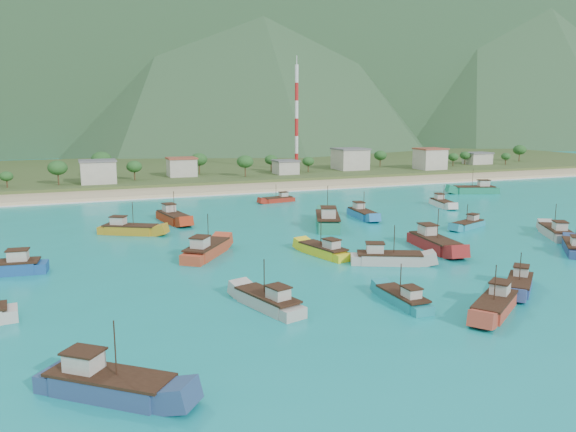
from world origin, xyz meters
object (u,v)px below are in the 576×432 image
object	(u,v)px
boat_25	(442,204)
boat_27	(575,248)
boat_10	(324,251)
boat_16	(434,244)
boat_11	(495,306)
boat_23	(388,259)
boat_3	(129,230)
boat_21	(268,302)
boat_19	(555,233)
boat_26	(519,285)
boat_8	(362,214)
boat_4	(328,221)
boat_22	(3,269)
boat_6	(468,225)
radio_tower	(297,118)
boat_13	(278,200)
boat_7	(108,386)
boat_18	(403,300)
boat_2	(173,218)
boat_24	(475,190)
boat_20	(206,251)

from	to	relation	value
boat_25	boat_27	size ratio (longest dim) A/B	1.04
boat_10	boat_16	world-z (taller)	boat_16
boat_11	boat_27	size ratio (longest dim) A/B	1.05
boat_23	boat_11	bearing A→B (deg)	25.68
boat_3	boat_21	bearing A→B (deg)	42.28
boat_19	boat_26	bearing A→B (deg)	-113.72
boat_8	boat_4	bearing A→B (deg)	35.99
boat_21	boat_22	world-z (taller)	boat_22
boat_19	boat_26	size ratio (longest dim) A/B	1.26
boat_6	boat_16	size ratio (longest dim) A/B	0.71
radio_tower	boat_3	size ratio (longest dim) A/B	3.37
boat_13	boat_26	xyz separation A→B (m)	(3.02, -76.72, 0.08)
boat_3	boat_7	distance (m)	60.96
boat_16	boat_18	world-z (taller)	boat_16
boat_6	boat_2	bearing A→B (deg)	40.72
boat_26	boat_6	bearing A→B (deg)	-72.24
boat_7	boat_18	bearing A→B (deg)	146.07
boat_10	boat_18	distance (m)	23.64
boat_4	boat_8	xyz separation A→B (m)	(11.03, 6.36, -0.41)
boat_22	boat_24	distance (m)	119.62
boat_7	boat_22	world-z (taller)	boat_7
boat_11	boat_22	xyz separation A→B (m)	(-51.59, 36.19, 0.10)
boat_2	boat_23	world-z (taller)	boat_2
boat_13	boat_22	bearing A→B (deg)	119.75
radio_tower	boat_24	world-z (taller)	radio_tower
boat_3	boat_16	distance (m)	53.38
boat_23	boat_18	bearing A→B (deg)	-0.99
boat_19	boat_23	xyz separation A→B (m)	(-37.16, -4.90, -0.01)
boat_10	boat_24	bearing A→B (deg)	20.69
boat_16	boat_2	bearing A→B (deg)	-41.15
boat_26	boat_20	bearing A→B (deg)	4.45
boat_3	boat_6	size ratio (longest dim) A/B	1.22
boat_22	boat_25	distance (m)	93.98
boat_2	boat_18	world-z (taller)	boat_2
boat_11	boat_13	distance (m)	82.12
boat_19	boat_16	bearing A→B (deg)	-151.06
boat_6	boat_26	bearing A→B (deg)	128.01
boat_20	boat_25	distance (m)	67.76
boat_11	boat_21	bearing A→B (deg)	30.22
boat_2	boat_7	world-z (taller)	boat_2
boat_7	boat_16	bearing A→B (deg)	160.04
boat_4	boat_10	world-z (taller)	boat_4
boat_11	boat_21	world-z (taller)	boat_11
boat_4	boat_22	world-z (taller)	boat_4
boat_25	boat_27	world-z (taller)	boat_27
boat_2	boat_21	world-z (taller)	boat_2
boat_7	boat_4	bearing A→B (deg)	179.97
radio_tower	boat_19	size ratio (longest dim) A/B	3.43
radio_tower	boat_16	world-z (taller)	radio_tower
boat_7	boat_23	xyz separation A→B (m)	(40.48, 25.49, -0.08)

